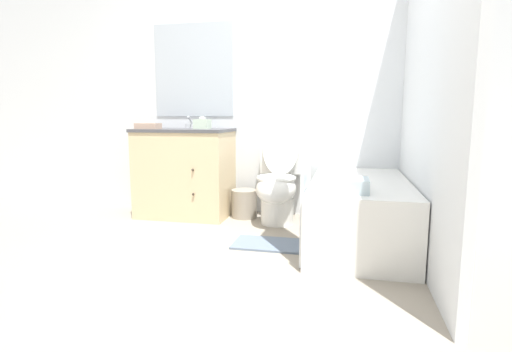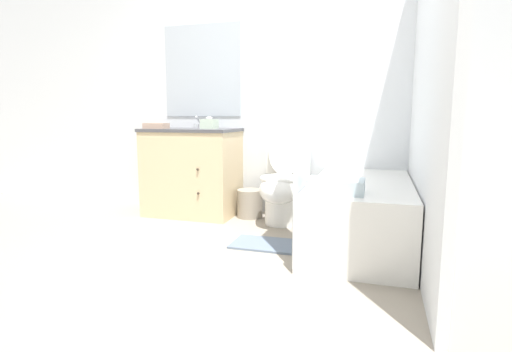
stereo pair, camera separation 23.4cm
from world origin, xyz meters
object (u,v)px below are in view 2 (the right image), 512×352
at_px(tissue_box, 209,124).
at_px(bath_towel_folded, 336,186).
at_px(vanity_cabinet, 192,171).
at_px(toilet, 283,184).
at_px(wastebasket, 250,203).
at_px(hand_towel_folded, 156,126).
at_px(bath_mat, 269,244).
at_px(sink_faucet, 200,125).
at_px(bathtub, 360,212).

xyz_separation_m(tissue_box, bath_towel_folded, (1.35, -1.06, -0.38)).
bearing_deg(vanity_cabinet, toilet, -4.36).
relative_size(toilet, wastebasket, 3.33).
bearing_deg(vanity_cabinet, hand_towel_folded, -153.03).
xyz_separation_m(bath_towel_folded, bath_mat, (-0.52, 0.27, -0.53)).
height_order(sink_faucet, hand_towel_folded, sink_faucet).
bearing_deg(hand_towel_folded, sink_faucet, 49.02).
bearing_deg(wastebasket, bathtub, -26.19).
relative_size(vanity_cabinet, bath_mat, 1.60).
bearing_deg(tissue_box, vanity_cabinet, -164.91).
distance_m(tissue_box, bath_mat, 1.46).
distance_m(vanity_cabinet, sink_faucet, 0.50).
bearing_deg(wastebasket, vanity_cabinet, -176.03).
relative_size(sink_faucet, bathtub, 0.09).
xyz_separation_m(vanity_cabinet, wastebasket, (0.59, 0.04, -0.31)).
height_order(toilet, tissue_box, tissue_box).
bearing_deg(bath_towel_folded, toilet, 121.56).
height_order(toilet, hand_towel_folded, hand_towel_folded).
relative_size(tissue_box, hand_towel_folded, 0.66).
bearing_deg(bathtub, tissue_box, 160.36).
distance_m(bathtub, tissue_box, 1.72).
xyz_separation_m(sink_faucet, tissue_box, (0.17, -0.15, 0.01)).
distance_m(vanity_cabinet, bath_towel_folded, 1.83).
xyz_separation_m(wastebasket, tissue_box, (-0.42, 0.01, 0.78)).
bearing_deg(wastebasket, toilet, -17.75).
relative_size(vanity_cabinet, bath_towel_folded, 2.51).
bearing_deg(wastebasket, tissue_box, 179.28).
bearing_deg(bath_mat, hand_towel_folded, 155.56).
relative_size(toilet, bathtub, 0.59).
xyz_separation_m(bathtub, tissue_box, (-1.49, 0.53, 0.67)).
distance_m(hand_towel_folded, bath_mat, 1.69).
height_order(sink_faucet, bath_mat, sink_faucet).
relative_size(wastebasket, tissue_box, 1.91).
distance_m(bathtub, hand_towel_folded, 2.10).
relative_size(toilet, bath_towel_folded, 2.54).
bearing_deg(bath_towel_folded, bath_mat, 152.91).
bearing_deg(wastebasket, sink_faucet, 165.55).
bearing_deg(hand_towel_folded, tissue_box, 22.88).
bearing_deg(bath_towel_folded, tissue_box, 141.92).
xyz_separation_m(wastebasket, bath_towel_folded, (0.93, -1.06, 0.40)).
relative_size(toilet, hand_towel_folded, 4.16).
relative_size(vanity_cabinet, tissue_box, 6.28).
height_order(wastebasket, tissue_box, tissue_box).
bearing_deg(tissue_box, wastebasket, -0.72).
xyz_separation_m(tissue_box, bath_mat, (0.83, -0.79, -0.91)).
bearing_deg(hand_towel_folded, vanity_cabinet, 26.97).
bearing_deg(vanity_cabinet, tissue_box, 15.09).
bearing_deg(hand_towel_folded, toilet, 3.73).
xyz_separation_m(hand_towel_folded, bath_towel_folded, (1.83, -0.86, -0.36)).
distance_m(wastebasket, tissue_box, 0.88).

